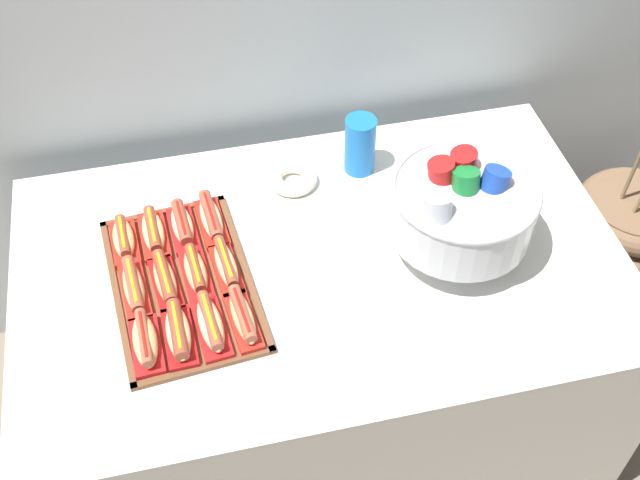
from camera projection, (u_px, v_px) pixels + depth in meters
The scene contains 19 objects.
ground_plane at pixel (320, 412), 2.53m from camera, with size 10.00×10.00×0.00m, color #7A6B5B.
buffet_table at pixel (320, 341), 2.24m from camera, with size 1.52×0.94×0.75m.
floor_vase at pixel (618, 251), 2.69m from camera, with size 0.45×0.45×1.02m.
serving_tray at pixel (182, 284), 1.92m from camera, with size 0.38×0.55×0.01m.
hot_dog_0 at pixel (145, 342), 1.77m from camera, with size 0.08×0.17×0.06m.
hot_dog_1 at pixel (178, 333), 1.78m from camera, with size 0.07×0.17×0.06m.
hot_dog_2 at pixel (211, 325), 1.80m from camera, with size 0.08×0.18×0.06m.
hot_dog_3 at pixel (243, 317), 1.81m from camera, with size 0.08×0.18×0.06m.
hot_dog_4 at pixel (134, 288), 1.87m from camera, with size 0.07×0.18×0.06m.
hot_dog_5 at pixel (165, 280), 1.89m from camera, with size 0.08×0.18×0.06m.
hot_dog_6 at pixel (196, 273), 1.91m from camera, with size 0.07×0.17×0.06m.
hot_dog_7 at pixel (226, 265), 1.92m from camera, with size 0.07×0.18×0.06m.
hot_dog_8 at pixel (124, 240), 1.98m from camera, with size 0.07×0.16×0.05m.
hot_dog_9 at pixel (153, 233), 2.00m from camera, with size 0.08×0.17×0.06m.
hot_dog_10 at pixel (183, 226), 2.01m from camera, with size 0.08×0.16×0.06m.
hot_dog_11 at pixel (211, 219), 2.03m from camera, with size 0.08×0.18×0.06m.
punch_bowl at pixel (462, 207), 1.90m from camera, with size 0.36×0.36×0.26m.
cup_stack at pixel (360, 145), 2.14m from camera, with size 0.09×0.09×0.17m.
donut at pixel (293, 178), 2.15m from camera, with size 0.13×0.13×0.04m.
Camera 1 is at (-0.29, -1.26, 2.25)m, focal length 44.26 mm.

